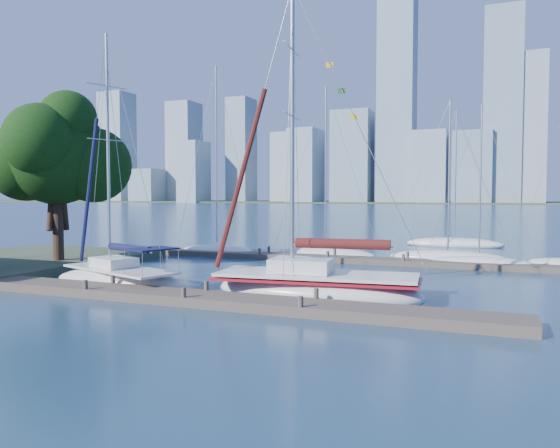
% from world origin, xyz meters
% --- Properties ---
extents(ground, '(700.00, 700.00, 0.00)m').
position_xyz_m(ground, '(0.00, 0.00, 0.00)').
color(ground, navy).
rests_on(ground, ground).
extents(near_dock, '(26.00, 2.00, 0.40)m').
position_xyz_m(near_dock, '(0.00, 0.00, 0.20)').
color(near_dock, '#4B4037').
rests_on(near_dock, ground).
extents(far_dock, '(30.00, 1.80, 0.36)m').
position_xyz_m(far_dock, '(2.00, 16.00, 0.18)').
color(far_dock, '#4B4037').
rests_on(far_dock, ground).
extents(far_shore, '(800.00, 100.00, 1.50)m').
position_xyz_m(far_shore, '(0.00, 320.00, 0.00)').
color(far_shore, '#38472D').
rests_on(far_shore, ground).
extents(tree, '(8.27, 7.53, 10.71)m').
position_xyz_m(tree, '(-13.52, 6.24, 7.14)').
color(tree, black).
rests_on(tree, ground).
extents(sailboat_navy, '(7.93, 4.82, 13.01)m').
position_xyz_m(sailboat_navy, '(-5.73, 2.29, 1.10)').
color(sailboat_navy, silver).
rests_on(sailboat_navy, ground).
extents(sailboat_maroon, '(9.64, 4.04, 14.18)m').
position_xyz_m(sailboat_maroon, '(4.29, 2.94, 1.03)').
color(sailboat_maroon, silver).
rests_on(sailboat_maroon, ground).
extents(bg_boat_0, '(6.54, 3.56, 14.56)m').
position_xyz_m(bg_boat_0, '(-8.37, 16.95, 0.29)').
color(bg_boat_0, silver).
rests_on(bg_boat_0, ground).
extents(bg_boat_2, '(7.73, 3.68, 12.69)m').
position_xyz_m(bg_boat_2, '(-0.22, 18.47, 0.24)').
color(bg_boat_2, silver).
rests_on(bg_boat_2, ground).
extents(bg_boat_3, '(8.18, 3.17, 11.27)m').
position_xyz_m(bg_boat_3, '(8.32, 19.27, 0.24)').
color(bg_boat_3, silver).
rests_on(bg_boat_3, ground).
extents(bg_boat_4, '(7.08, 3.84, 10.47)m').
position_xyz_m(bg_boat_4, '(10.43, 16.81, 0.22)').
color(bg_boat_4, silver).
rests_on(bg_boat_4, ground).
extents(bg_boat_7, '(8.31, 2.38, 12.23)m').
position_xyz_m(bg_boat_7, '(7.82, 30.61, 0.26)').
color(bg_boat_7, silver).
rests_on(bg_boat_7, ground).
extents(skyline, '(504.32, 51.31, 116.43)m').
position_xyz_m(skyline, '(23.44, 290.50, 35.82)').
color(skyline, '#859DAB').
rests_on(skyline, ground).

